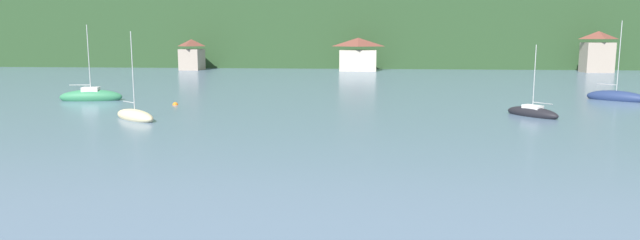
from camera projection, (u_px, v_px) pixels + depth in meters
wooded_hillside at (474, 23)px, 129.67m from camera, size 352.00×58.45×50.10m
shore_building_west at (192, 55)px, 97.36m from camera, size 3.71×4.72×5.47m
shore_building_westcentral at (358, 55)px, 94.35m from camera, size 6.61×4.46×5.72m
shore_building_central at (597, 52)px, 90.22m from camera, size 4.64×3.96×6.82m
sailboat_far_4 at (616, 97)px, 50.02m from camera, size 4.84×4.40×7.62m
sailboat_far_7 at (135, 116)px, 38.43m from camera, size 4.44×3.90×6.46m
sailboat_far_8 at (91, 97)px, 49.99m from camera, size 5.78×2.66×7.28m
sailboat_far_9 at (532, 113)px, 40.05m from camera, size 3.60×4.19×5.50m
mooring_buoy_mid at (175, 105)px, 46.76m from camera, size 0.48×0.48×0.48m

